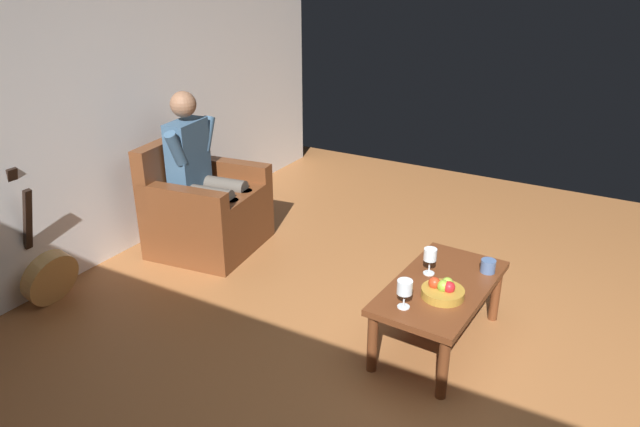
# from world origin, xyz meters

# --- Properties ---
(ground_plane) EXTENTS (7.03, 7.03, 0.00)m
(ground_plane) POSITION_xyz_m (0.00, 0.00, 0.00)
(ground_plane) COLOR #985E32
(wall_back) EXTENTS (6.26, 0.06, 2.76)m
(wall_back) POSITION_xyz_m (0.00, -2.96, 1.38)
(wall_back) COLOR silver
(wall_back) RESTS_ON ground
(armchair) EXTENTS (0.91, 0.86, 0.90)m
(armchair) POSITION_xyz_m (-0.70, -2.39, 0.32)
(armchair) COLOR brown
(armchair) RESTS_ON ground
(person_seated) EXTENTS (0.63, 0.62, 1.28)m
(person_seated) POSITION_xyz_m (-0.70, -2.39, 0.68)
(person_seated) COLOR #36546F
(person_seated) RESTS_ON ground
(coffee_table) EXTENTS (1.03, 0.58, 0.42)m
(coffee_table) POSITION_xyz_m (-0.35, -0.29, 0.36)
(coffee_table) COLOR #5E2F18
(coffee_table) RESTS_ON ground
(guitar) EXTENTS (0.39, 0.32, 0.96)m
(guitar) POSITION_xyz_m (0.51, -2.76, 0.23)
(guitar) COLOR #B78748
(guitar) RESTS_ON ground
(wine_glass_near) EXTENTS (0.08, 0.08, 0.17)m
(wine_glass_near) POSITION_xyz_m (-0.43, -0.40, 0.54)
(wine_glass_near) COLOR silver
(wine_glass_near) RESTS_ON coffee_table
(wine_glass_far) EXTENTS (0.09, 0.09, 0.17)m
(wine_glass_far) POSITION_xyz_m (0.00, -0.39, 0.54)
(wine_glass_far) COLOR silver
(wine_glass_far) RESTS_ON coffee_table
(fruit_bowl) EXTENTS (0.25, 0.25, 0.11)m
(fruit_bowl) POSITION_xyz_m (-0.22, -0.24, 0.46)
(fruit_bowl) COLOR olive
(fruit_bowl) RESTS_ON coffee_table
(candle_jar) EXTENTS (0.09, 0.09, 0.08)m
(candle_jar) POSITION_xyz_m (-0.63, -0.09, 0.46)
(candle_jar) COLOR #49618C
(candle_jar) RESTS_ON coffee_table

